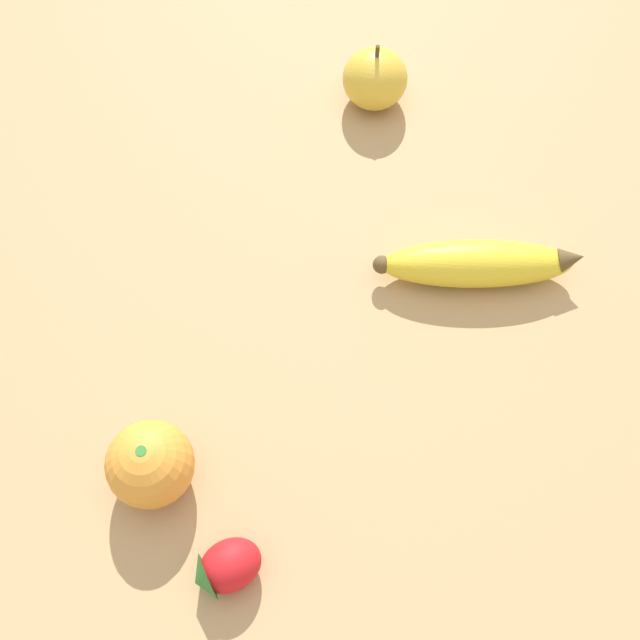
# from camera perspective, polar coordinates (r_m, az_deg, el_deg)

# --- Properties ---
(ground_plane) EXTENTS (3.00, 3.00, 0.00)m
(ground_plane) POSITION_cam_1_polar(r_m,az_deg,el_deg) (0.72, 4.35, 2.54)
(ground_plane) COLOR tan
(banana) EXTENTS (0.11, 0.19, 0.04)m
(banana) POSITION_cam_1_polar(r_m,az_deg,el_deg) (0.72, 11.98, 4.23)
(banana) COLOR yellow
(banana) RESTS_ON ground_plane
(orange) EXTENTS (0.07, 0.07, 0.07)m
(orange) POSITION_cam_1_polar(r_m,az_deg,el_deg) (0.63, -12.80, -10.65)
(orange) COLOR orange
(orange) RESTS_ON ground_plane
(strawberry) EXTENTS (0.04, 0.06, 0.04)m
(strawberry) POSITION_cam_1_polar(r_m,az_deg,el_deg) (0.62, -7.21, -18.21)
(strawberry) COLOR red
(strawberry) RESTS_ON ground_plane
(apple) EXTENTS (0.07, 0.07, 0.08)m
(apple) POSITION_cam_1_polar(r_m,az_deg,el_deg) (0.84, 4.21, 17.87)
(apple) COLOR gold
(apple) RESTS_ON ground_plane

